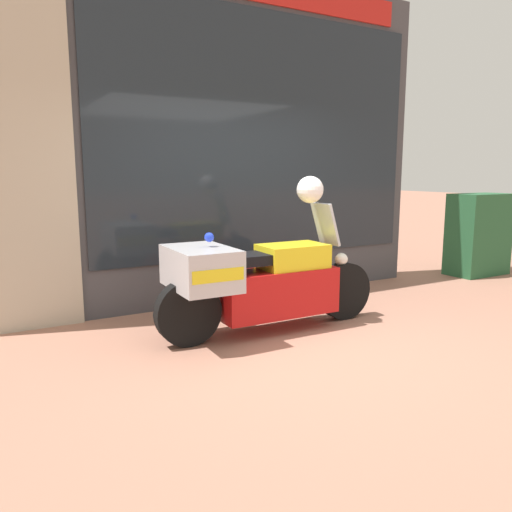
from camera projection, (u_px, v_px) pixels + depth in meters
ground_plane at (315, 343)px, 4.73m from camera, size 60.00×60.00×0.00m
shop_building at (187, 139)px, 5.90m from camera, size 5.73×0.55×3.96m
window_display at (254, 258)px, 6.62m from camera, size 4.19×0.30×1.98m
paramedic_motorcycle at (256, 281)px, 4.92m from camera, size 2.44×0.82×1.29m
utility_cabinet at (478, 234)px, 7.82m from camera, size 0.95×0.54×1.27m
white_helmet at (310, 190)px, 5.07m from camera, size 0.28×0.28×0.28m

